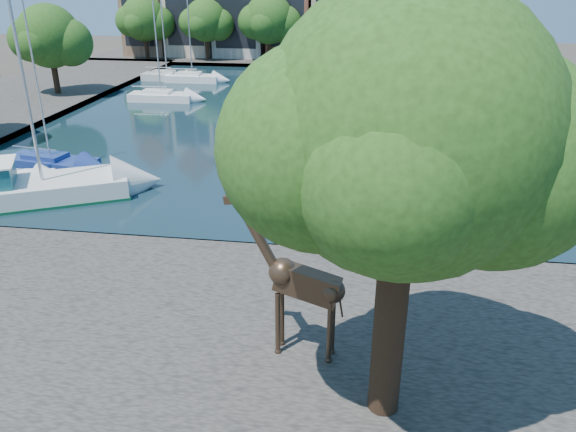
% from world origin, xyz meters
% --- Properties ---
extents(ground, '(160.00, 160.00, 0.00)m').
position_xyz_m(ground, '(0.00, 0.00, 0.00)').
color(ground, '#38332B').
rests_on(ground, ground).
extents(water_basin, '(38.00, 50.00, 0.08)m').
position_xyz_m(water_basin, '(0.00, 24.00, 0.04)').
color(water_basin, black).
rests_on(water_basin, ground).
extents(near_quay, '(50.00, 14.00, 0.50)m').
position_xyz_m(near_quay, '(0.00, -7.00, 0.25)').
color(near_quay, '#4B4741').
rests_on(near_quay, ground).
extents(far_quay, '(60.00, 16.00, 0.50)m').
position_xyz_m(far_quay, '(0.00, 56.00, 0.25)').
color(far_quay, '#4B4741').
rests_on(far_quay, ground).
extents(left_quay, '(14.00, 52.00, 0.50)m').
position_xyz_m(left_quay, '(-25.00, 24.00, 0.25)').
color(left_quay, '#4B4741').
rests_on(left_quay, ground).
extents(plane_tree, '(8.32, 6.40, 10.62)m').
position_xyz_m(plane_tree, '(7.62, -9.01, 7.67)').
color(plane_tree, '#332114').
rests_on(plane_tree, near_quay).
extents(townhouse_west_inner, '(6.43, 9.18, 15.15)m').
position_xyz_m(townhouse_west_inner, '(-10.50, 55.99, 7.35)').
color(townhouse_west_inner, beige).
rests_on(townhouse_west_inner, far_quay).
extents(townhouse_east_end, '(5.44, 9.18, 14.43)m').
position_xyz_m(townhouse_east_end, '(15.00, 55.99, 7.11)').
color(townhouse_east_end, brown).
rests_on(townhouse_east_end, far_quay).
extents(far_tree_far_west, '(7.28, 5.60, 7.68)m').
position_xyz_m(far_tree_far_west, '(-21.90, 50.49, 5.18)').
color(far_tree_far_west, '#332114').
rests_on(far_tree_far_west, far_quay).
extents(far_tree_west, '(6.76, 5.20, 7.36)m').
position_xyz_m(far_tree_west, '(-13.91, 50.49, 5.08)').
color(far_tree_west, '#332114').
rests_on(far_tree_west, far_quay).
extents(far_tree_mid_west, '(7.80, 6.00, 8.00)m').
position_xyz_m(far_tree_mid_west, '(-5.89, 50.49, 5.29)').
color(far_tree_mid_west, '#332114').
rests_on(far_tree_mid_west, far_quay).
extents(far_tree_mid_east, '(7.02, 5.40, 7.52)m').
position_xyz_m(far_tree_mid_east, '(2.10, 50.49, 5.13)').
color(far_tree_mid_east, '#332114').
rests_on(far_tree_mid_east, far_quay).
extents(far_tree_east, '(7.54, 5.80, 7.84)m').
position_xyz_m(far_tree_east, '(10.11, 50.49, 5.24)').
color(far_tree_east, '#332114').
rests_on(far_tree_east, far_quay).
extents(far_tree_far_east, '(6.76, 5.20, 7.36)m').
position_xyz_m(far_tree_far_east, '(18.09, 50.49, 5.08)').
color(far_tree_far_east, '#332114').
rests_on(far_tree_far_east, far_quay).
extents(side_tree_left_far, '(7.28, 5.60, 7.88)m').
position_xyz_m(side_tree_left_far, '(-21.90, 27.99, 5.38)').
color(side_tree_left_far, '#332114').
rests_on(side_tree_left_far, left_quay).
extents(giraffe_statue, '(3.42, 0.81, 4.88)m').
position_xyz_m(giraffe_statue, '(4.99, -7.02, 2.90)').
color(giraffe_statue, '#3D2C1E').
rests_on(giraffe_statue, near_quay).
extents(motorsailer, '(11.06, 7.75, 11.11)m').
position_xyz_m(motorsailer, '(-11.14, 3.48, 0.93)').
color(motorsailer, silver).
rests_on(motorsailer, water_basin).
extents(sailboat_left_b, '(5.88, 2.86, 10.34)m').
position_xyz_m(sailboat_left_b, '(-12.00, 8.96, 0.57)').
color(sailboat_left_b, navy).
rests_on(sailboat_left_b, water_basin).
extents(sailboat_left_c, '(5.83, 2.18, 11.29)m').
position_xyz_m(sailboat_left_c, '(-12.00, 28.00, 0.63)').
color(sailboat_left_c, white).
rests_on(sailboat_left_c, water_basin).
extents(sailboat_left_d, '(5.33, 1.95, 9.20)m').
position_xyz_m(sailboat_left_d, '(-15.00, 38.06, 0.65)').
color(sailboat_left_d, beige).
rests_on(sailboat_left_d, water_basin).
extents(sailboat_left_e, '(5.67, 2.04, 11.18)m').
position_xyz_m(sailboat_left_e, '(-12.00, 37.49, 0.67)').
color(sailboat_left_e, white).
rests_on(sailboat_left_e, water_basin).
extents(sailboat_right_a, '(7.05, 4.71, 8.78)m').
position_xyz_m(sailboat_right_a, '(12.00, 7.99, 0.59)').
color(sailboat_right_a, silver).
rests_on(sailboat_right_a, water_basin).
extents(sailboat_right_b, '(8.15, 4.90, 9.53)m').
position_xyz_m(sailboat_right_b, '(13.04, 22.02, 0.59)').
color(sailboat_right_b, navy).
rests_on(sailboat_right_b, water_basin).
extents(sailboat_right_c, '(6.44, 3.06, 9.87)m').
position_xyz_m(sailboat_right_c, '(14.87, 24.92, 0.66)').
color(sailboat_right_c, silver).
rests_on(sailboat_right_c, water_basin).
extents(sailboat_right_d, '(5.60, 2.94, 9.42)m').
position_xyz_m(sailboat_right_d, '(12.27, 41.54, 0.66)').
color(sailboat_right_d, silver).
rests_on(sailboat_right_d, water_basin).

